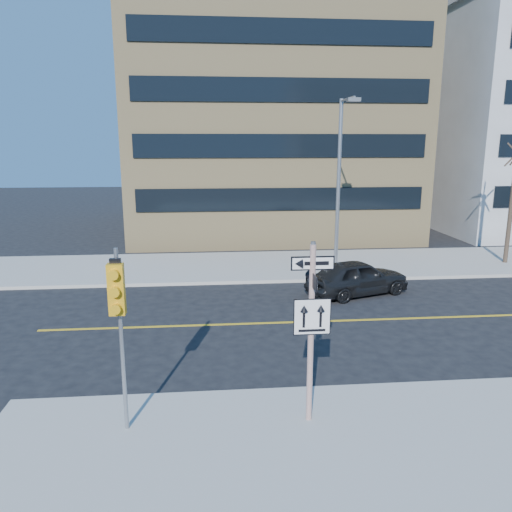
{
  "coord_description": "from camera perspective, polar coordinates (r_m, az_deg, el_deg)",
  "views": [
    {
      "loc": [
        -2.1,
        -12.43,
        6.22
      ],
      "look_at": [
        -0.59,
        4.0,
        2.43
      ],
      "focal_mm": 35.0,
      "sensor_mm": 36.0,
      "label": 1
    }
  ],
  "objects": [
    {
      "name": "sign_pole",
      "position": [
        10.82,
        6.34,
        -7.61
      ],
      "size": [
        0.92,
        0.92,
        4.06
      ],
      "color": "silver",
      "rests_on": "near_sidewalk"
    },
    {
      "name": "parked_car_a",
      "position": [
        21.1,
        11.51,
        -2.39
      ],
      "size": [
        3.09,
        4.69,
        1.49
      ],
      "primitive_type": "imported",
      "rotation": [
        0.0,
        0.0,
        1.91
      ],
      "color": "black",
      "rests_on": "ground"
    },
    {
      "name": "streetlight_a",
      "position": [
        24.02,
        9.6,
        9.25
      ],
      "size": [
        0.55,
        2.25,
        8.0
      ],
      "color": "gray",
      "rests_on": "far_sidewalk"
    },
    {
      "name": "ground",
      "position": [
        14.06,
        4.0,
        -13.36
      ],
      "size": [
        120.0,
        120.0,
        0.0
      ],
      "primitive_type": "plane",
      "color": "black",
      "rests_on": "ground"
    },
    {
      "name": "building_brick",
      "position": [
        37.76,
        1.05,
        17.15
      ],
      "size": [
        18.0,
        18.0,
        18.0
      ],
      "primitive_type": "cube",
      "color": "tan",
      "rests_on": "ground"
    },
    {
      "name": "traffic_signal",
      "position": [
        10.45,
        -15.52,
        -5.33
      ],
      "size": [
        0.32,
        0.45,
        4.0
      ],
      "color": "gray",
      "rests_on": "near_sidewalk"
    }
  ]
}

